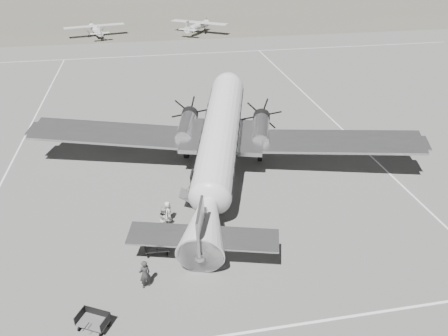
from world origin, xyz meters
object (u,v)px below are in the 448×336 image
light_plane_left (96,31)px  ground_crew (145,274)px  passenger (168,212)px  light_plane_right (198,27)px  ramp_agent (165,219)px  baggage_cart_far (93,322)px  dc3_airliner (219,146)px  baggage_cart_near (157,247)px

light_plane_left → ground_crew: light_plane_left is taller
light_plane_left → passenger: light_plane_left is taller
light_plane_left → light_plane_right: (18.58, -0.51, 0.05)m
ramp_agent → light_plane_left: bearing=13.0°
light_plane_right → baggage_cart_far: bearing=-68.0°
dc3_airliner → light_plane_right: (5.74, 54.31, -1.84)m
baggage_cart_far → ramp_agent: ramp_agent is taller
ground_crew → dc3_airliner: bearing=-143.9°
dc3_airliner → baggage_cart_near: dc3_airliner is taller
ramp_agent → dc3_airliner: bearing=-34.1°
light_plane_left → ground_crew: (6.94, -65.28, -0.23)m
dc3_airliner → baggage_cart_far: size_ratio=20.44×
baggage_cart_far → passenger: (4.21, 8.24, 0.32)m
light_plane_left → baggage_cart_far: size_ratio=6.93×
ramp_agent → baggage_cart_far: bearing=156.7°
light_plane_left → baggage_cart_near: 63.05m
baggage_cart_near → baggage_cart_far: baggage_cart_far is taller
ground_crew → ramp_agent: bearing=-130.3°
dc3_airliner → ground_crew: bearing=-103.7°
baggage_cart_near → ramp_agent: (0.62, 2.21, 0.44)m
dc3_airliner → passenger: 6.67m
ramp_agent → passenger: ramp_agent is taller
dc3_airliner → ramp_agent: 7.46m
baggage_cart_near → passenger: bearing=76.0°
ramp_agent → light_plane_right: bearing=-4.6°
dc3_airliner → baggage_cart_near: size_ratio=21.05×
light_plane_left → baggage_cart_near: bearing=-97.7°
baggage_cart_near → ground_crew: (-0.76, -2.71, 0.46)m
baggage_cart_near → passenger: passenger is taller
dc3_airliner → ramp_agent: bearing=-113.4°
light_plane_right → baggage_cart_far: (-14.20, -67.17, -0.73)m
light_plane_right → baggage_cart_near: 63.01m
light_plane_left → light_plane_right: bearing=-16.3°
light_plane_left → ground_crew: size_ratio=6.08×
baggage_cart_near → ground_crew: 2.85m
baggage_cart_far → ramp_agent: size_ratio=0.89×
light_plane_right → passenger: (-9.99, -58.94, -0.40)m
dc3_airliner → ground_crew: (-5.90, -10.46, -2.12)m
light_plane_left → light_plane_right: size_ratio=0.95×
baggage_cart_far → baggage_cart_near: bearing=85.4°
dc3_airliner → light_plane_left: size_ratio=2.95×
light_plane_right → ground_crew: size_ratio=6.37×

